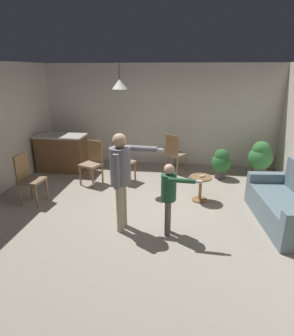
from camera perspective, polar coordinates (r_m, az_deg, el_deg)
ground at (r=5.22m, az=-1.17°, el=-9.74°), size 7.68×7.68×0.00m
wall_back at (r=7.83m, az=2.55°, el=10.58°), size 6.40×0.10×2.70m
couch_floral at (r=5.43m, az=26.92°, el=-6.84°), size 1.03×1.88×1.00m
kitchen_counter at (r=7.69m, az=-16.84°, el=2.95°), size 1.26×0.66×0.95m
side_table_by_couch at (r=5.78m, az=10.76°, el=-3.51°), size 0.44×0.44×0.52m
person_adult at (r=4.44m, az=-5.22°, el=-0.83°), size 0.82×0.47×1.63m
person_child at (r=4.39m, az=4.52°, el=-4.82°), size 0.61×0.37×1.19m
dining_chair_by_counter at (r=6.65m, az=-5.15°, el=1.83°), size 0.55×0.55×1.00m
dining_chair_near_wall at (r=6.61m, az=-10.94°, el=1.44°), size 0.54×0.54×1.00m
dining_chair_centre_back at (r=5.98m, az=-22.89°, el=-1.69°), size 0.46×0.46×1.00m
dining_chair_spare at (r=7.22m, az=5.62°, el=3.23°), size 0.59×0.59×1.00m
potted_plant_corner at (r=7.07m, az=14.79°, el=1.13°), size 0.48×0.48×0.73m
potted_plant_by_wall at (r=7.47m, az=21.93°, el=2.03°), size 0.58×0.58×0.89m
spare_remote_on_table at (r=5.68m, az=11.13°, el=-1.64°), size 0.13×0.10×0.04m
ceiling_light_pendant at (r=6.06m, az=-5.57°, el=16.55°), size 0.32×0.32×0.55m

